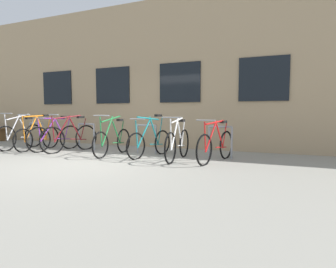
{
  "coord_description": "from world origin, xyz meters",
  "views": [
    {
      "loc": [
        4.06,
        -4.72,
        1.1
      ],
      "look_at": [
        1.47,
        1.6,
        0.57
      ],
      "focal_mm": 29.35,
      "sensor_mm": 36.0,
      "label": 1
    }
  ],
  "objects_px": {
    "bicycle_orange": "(38,137)",
    "bicycle_maroon": "(70,137)",
    "bicycle_green": "(113,141)",
    "bicycle_silver": "(21,136)",
    "bicycle_white": "(178,144)",
    "bicycle_teal": "(150,142)",
    "bicycle_purple": "(55,137)",
    "bicycle_red": "(216,145)"
  },
  "relations": [
    {
      "from": "bicycle_teal",
      "to": "bicycle_white",
      "type": "bearing_deg",
      "value": -13.99
    },
    {
      "from": "bicycle_green",
      "to": "bicycle_silver",
      "type": "height_order",
      "value": "bicycle_silver"
    },
    {
      "from": "bicycle_orange",
      "to": "bicycle_maroon",
      "type": "xyz_separation_m",
      "value": [
        1.14,
        0.09,
        0.02
      ]
    },
    {
      "from": "bicycle_teal",
      "to": "bicycle_maroon",
      "type": "height_order",
      "value": "bicycle_maroon"
    },
    {
      "from": "bicycle_teal",
      "to": "bicycle_silver",
      "type": "xyz_separation_m",
      "value": [
        -4.31,
        -0.16,
        0.03
      ]
    },
    {
      "from": "bicycle_red",
      "to": "bicycle_silver",
      "type": "height_order",
      "value": "bicycle_silver"
    },
    {
      "from": "bicycle_orange",
      "to": "bicycle_teal",
      "type": "bearing_deg",
      "value": 2.2
    },
    {
      "from": "bicycle_teal",
      "to": "bicycle_red",
      "type": "distance_m",
      "value": 1.69
    },
    {
      "from": "bicycle_orange",
      "to": "bicycle_silver",
      "type": "height_order",
      "value": "bicycle_silver"
    },
    {
      "from": "bicycle_white",
      "to": "bicycle_orange",
      "type": "bearing_deg",
      "value": 179.17
    },
    {
      "from": "bicycle_green",
      "to": "bicycle_teal",
      "type": "relative_size",
      "value": 1.05
    },
    {
      "from": "bicycle_green",
      "to": "bicycle_orange",
      "type": "bearing_deg",
      "value": -179.98
    },
    {
      "from": "bicycle_orange",
      "to": "bicycle_red",
      "type": "relative_size",
      "value": 0.98
    },
    {
      "from": "bicycle_orange",
      "to": "bicycle_silver",
      "type": "xyz_separation_m",
      "value": [
        -0.68,
        -0.02,
        0.02
      ]
    },
    {
      "from": "bicycle_silver",
      "to": "bicycle_white",
      "type": "height_order",
      "value": "bicycle_silver"
    },
    {
      "from": "bicycle_purple",
      "to": "bicycle_maroon",
      "type": "bearing_deg",
      "value": -2.21
    },
    {
      "from": "bicycle_green",
      "to": "bicycle_white",
      "type": "height_order",
      "value": "bicycle_green"
    },
    {
      "from": "bicycle_orange",
      "to": "bicycle_red",
      "type": "distance_m",
      "value": 5.32
    },
    {
      "from": "bicycle_maroon",
      "to": "bicycle_white",
      "type": "height_order",
      "value": "bicycle_maroon"
    },
    {
      "from": "bicycle_green",
      "to": "bicycle_purple",
      "type": "xyz_separation_m",
      "value": [
        -2.05,
        0.11,
        0.02
      ]
    },
    {
      "from": "bicycle_orange",
      "to": "bicycle_silver",
      "type": "distance_m",
      "value": 0.68
    },
    {
      "from": "bicycle_green",
      "to": "bicycle_red",
      "type": "xyz_separation_m",
      "value": [
        2.7,
        0.04,
        -0.0
      ]
    },
    {
      "from": "bicycle_orange",
      "to": "bicycle_teal",
      "type": "height_order",
      "value": "same"
    },
    {
      "from": "bicycle_green",
      "to": "bicycle_silver",
      "type": "relative_size",
      "value": 0.98
    },
    {
      "from": "bicycle_green",
      "to": "bicycle_orange",
      "type": "height_order",
      "value": "bicycle_orange"
    },
    {
      "from": "bicycle_maroon",
      "to": "bicycle_purple",
      "type": "bearing_deg",
      "value": 177.79
    },
    {
      "from": "bicycle_silver",
      "to": "bicycle_red",
      "type": "bearing_deg",
      "value": 0.62
    },
    {
      "from": "bicycle_teal",
      "to": "bicycle_green",
      "type": "bearing_deg",
      "value": -172.18
    },
    {
      "from": "bicycle_red",
      "to": "bicycle_maroon",
      "type": "xyz_separation_m",
      "value": [
        -4.18,
        0.04,
        0.03
      ]
    },
    {
      "from": "bicycle_white",
      "to": "bicycle_teal",
      "type": "bearing_deg",
      "value": 166.01
    },
    {
      "from": "bicycle_silver",
      "to": "bicycle_white",
      "type": "relative_size",
      "value": 1.04
    },
    {
      "from": "bicycle_red",
      "to": "bicycle_white",
      "type": "relative_size",
      "value": 1.01
    },
    {
      "from": "bicycle_orange",
      "to": "bicycle_purple",
      "type": "relative_size",
      "value": 1.0
    },
    {
      "from": "bicycle_teal",
      "to": "bicycle_purple",
      "type": "distance_m",
      "value": 3.06
    },
    {
      "from": "bicycle_teal",
      "to": "bicycle_red",
      "type": "xyz_separation_m",
      "value": [
        1.69,
        -0.1,
        -0.0
      ]
    },
    {
      "from": "bicycle_purple",
      "to": "bicycle_teal",
      "type": "bearing_deg",
      "value": 0.55
    },
    {
      "from": "bicycle_teal",
      "to": "bicycle_maroon",
      "type": "relative_size",
      "value": 0.93
    },
    {
      "from": "bicycle_orange",
      "to": "bicycle_teal",
      "type": "relative_size",
      "value": 1.02
    },
    {
      "from": "bicycle_red",
      "to": "bicycle_silver",
      "type": "relative_size",
      "value": 0.97
    },
    {
      "from": "bicycle_teal",
      "to": "bicycle_maroon",
      "type": "distance_m",
      "value": 2.48
    },
    {
      "from": "bicycle_maroon",
      "to": "bicycle_silver",
      "type": "bearing_deg",
      "value": -176.6
    },
    {
      "from": "bicycle_red",
      "to": "bicycle_white",
      "type": "bearing_deg",
      "value": -172.93
    }
  ]
}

